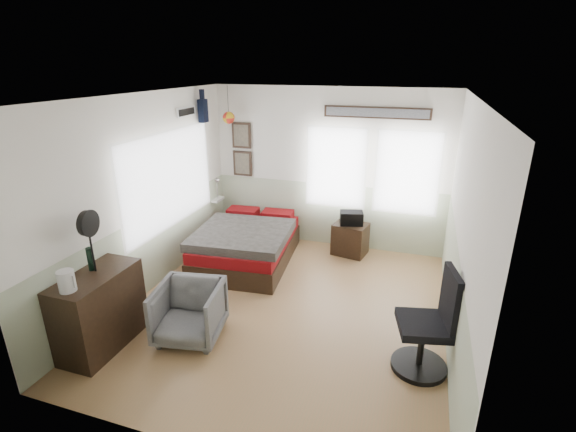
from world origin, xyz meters
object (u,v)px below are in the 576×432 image
at_px(armchair, 189,312).
at_px(bed, 247,244).
at_px(task_chair, 430,331).
at_px(nightstand, 350,239).
at_px(dresser, 100,311).

bearing_deg(armchair, bed, 84.77).
xyz_separation_m(bed, task_chair, (2.80, -1.76, 0.17)).
distance_m(bed, nightstand, 1.73).
height_order(bed, nightstand, bed).
xyz_separation_m(armchair, task_chair, (2.64, 0.29, 0.13)).
distance_m(dresser, task_chair, 3.58).
xyz_separation_m(armchair, nightstand, (1.37, 2.86, -0.07)).
relative_size(nightstand, task_chair, 0.46).
bearing_deg(bed, armchair, -90.83).
height_order(armchair, task_chair, task_chair).
relative_size(bed, dresser, 2.04).
height_order(bed, dresser, dresser).
height_order(dresser, task_chair, task_chair).
relative_size(dresser, task_chair, 0.86).
distance_m(armchair, task_chair, 2.66).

